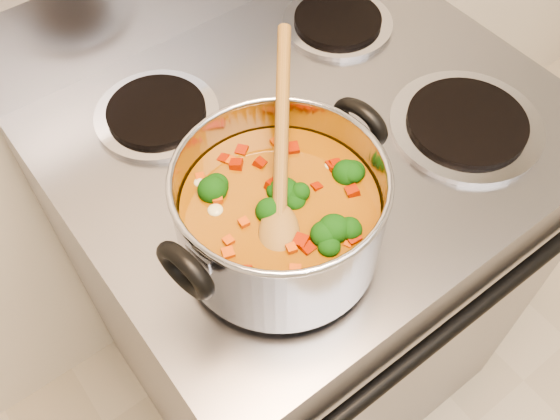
{
  "coord_description": "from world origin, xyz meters",
  "views": [
    {
      "loc": [
        -0.49,
        0.67,
        1.6
      ],
      "look_at": [
        -0.24,
        1.01,
        1.01
      ],
      "focal_mm": 40.0,
      "sensor_mm": 36.0,
      "label": 1
    }
  ],
  "objects": [
    {
      "name": "wooden_spoon",
      "position": [
        -0.22,
        1.02,
        1.04
      ],
      "size": [
        0.21,
        0.25,
        0.11
      ],
      "rotation": [
        0.0,
        0.0,
        0.9
      ],
      "color": "brown",
      "rests_on": "stockpot"
    },
    {
      "name": "cooktop_crumbs",
      "position": [
        -0.34,
        0.88,
        0.92
      ],
      "size": [
        0.13,
        0.07,
        0.01
      ],
      "color": "black",
      "rests_on": "electric_range"
    },
    {
      "name": "electric_range",
      "position": [
        -0.07,
        1.16,
        0.47
      ],
      "size": [
        0.74,
        0.67,
        1.08
      ],
      "color": "gray",
      "rests_on": "ground"
    },
    {
      "name": "stockpot",
      "position": [
        -0.24,
        1.01,
        1.0
      ],
      "size": [
        0.31,
        0.25,
        0.15
      ],
      "rotation": [
        0.0,
        0.0,
        0.17
      ],
      "color": "#A2A2AA",
      "rests_on": "electric_range"
    }
  ]
}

